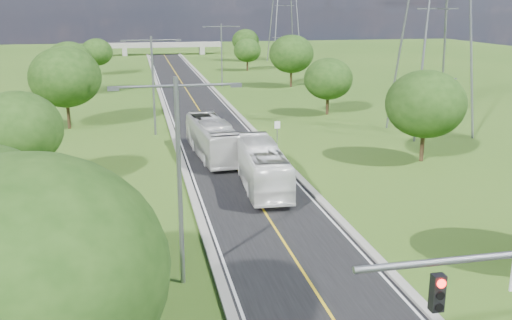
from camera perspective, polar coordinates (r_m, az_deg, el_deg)
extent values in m
plane|color=#305518|center=(74.92, -5.87, 5.24)|extent=(260.00, 260.00, 0.00)
cube|color=black|center=(80.80, -6.34, 5.99)|extent=(8.00, 150.00, 0.06)
cube|color=gray|center=(80.49, -9.37, 5.90)|extent=(0.50, 150.00, 0.22)
cube|color=gray|center=(81.30, -3.35, 6.17)|extent=(0.50, 150.00, 0.22)
cylinder|color=slate|center=(16.81, 23.34, -8.77)|extent=(8.40, 0.20, 0.20)
cube|color=black|center=(16.27, 17.67, -12.53)|extent=(0.35, 0.28, 1.05)
cylinder|color=#FF140C|center=(15.99, 18.06, -11.67)|extent=(0.24, 0.06, 0.24)
cylinder|color=slate|center=(54.29, 2.13, 2.71)|extent=(0.08, 0.08, 2.40)
cube|color=white|center=(54.09, 2.15, 3.53)|extent=(0.55, 0.04, 0.70)
cube|color=gray|center=(153.85, -12.99, 10.51)|extent=(1.20, 3.00, 2.00)
cube|color=gray|center=(154.85, -5.45, 10.85)|extent=(1.20, 3.00, 2.00)
cube|color=gray|center=(153.91, -9.23, 11.30)|extent=(30.00, 3.00, 1.20)
cylinder|color=slate|center=(26.68, -7.65, -2.46)|extent=(0.22, 0.22, 10.00)
cylinder|color=slate|center=(25.60, -11.16, 7.21)|extent=(2.80, 0.12, 0.12)
cylinder|color=slate|center=(25.79, -4.89, 7.50)|extent=(2.80, 0.12, 0.12)
cube|color=slate|center=(25.62, -14.08, 6.93)|extent=(0.50, 0.25, 0.18)
cube|color=slate|center=(25.99, -2.02, 7.49)|extent=(0.50, 0.25, 0.18)
cylinder|color=slate|center=(58.94, -10.24, 7.24)|extent=(0.22, 0.22, 10.00)
cylinder|color=slate|center=(58.46, -11.85, 11.64)|extent=(2.80, 0.12, 0.12)
cylinder|color=slate|center=(58.54, -9.06, 11.77)|extent=(2.80, 0.12, 0.12)
cube|color=slate|center=(58.47, -13.15, 11.51)|extent=(0.50, 0.25, 0.18)
cube|color=slate|center=(58.63, -7.76, 11.78)|extent=(0.50, 0.25, 0.18)
cylinder|color=slate|center=(92.74, -3.45, 10.36)|extent=(0.22, 0.22, 10.00)
cylinder|color=slate|center=(92.25, -4.38, 13.18)|extent=(2.80, 0.12, 0.12)
cylinder|color=slate|center=(92.67, -2.62, 13.22)|extent=(2.80, 0.12, 0.12)
cube|color=slate|center=(92.09, -5.20, 13.12)|extent=(0.50, 0.25, 0.18)
cube|color=slate|center=(92.89, -1.81, 13.20)|extent=(0.50, 0.25, 0.18)
cylinder|color=black|center=(43.78, -22.36, -1.38)|extent=(0.36, 0.36, 2.70)
ellipsoid|color=#1A390F|center=(43.01, -22.80, 2.83)|extent=(6.30, 6.30, 5.36)
cylinder|color=black|center=(64.80, -18.25, 4.41)|extent=(0.36, 0.36, 3.24)
ellipsoid|color=#1A390F|center=(64.21, -18.55, 7.87)|extent=(7.56, 7.56, 6.43)
cylinder|color=black|center=(88.62, -17.99, 7.09)|extent=(0.36, 0.36, 2.88)
ellipsoid|color=#1A390F|center=(88.22, -18.18, 9.35)|extent=(6.72, 6.72, 5.71)
cylinder|color=black|center=(112.19, -15.54, 8.79)|extent=(0.36, 0.36, 2.52)
ellipsoid|color=#1A390F|center=(111.90, -15.65, 10.35)|extent=(5.88, 5.88, 5.00)
ellipsoid|color=#1A390F|center=(17.28, -22.00, -10.54)|extent=(7.98, 7.98, 6.78)
cylinder|color=black|center=(50.79, 16.29, 1.48)|extent=(0.36, 0.36, 2.88)
ellipsoid|color=#1A390F|center=(50.10, 16.59, 5.39)|extent=(6.72, 6.72, 5.71)
cylinder|color=black|center=(70.21, 7.15, 5.56)|extent=(0.36, 0.36, 2.52)
ellipsoid|color=#1A390F|center=(69.75, 7.24, 8.05)|extent=(5.88, 5.88, 5.00)
cylinder|color=black|center=(93.44, 3.52, 8.25)|extent=(0.36, 0.36, 3.06)
ellipsoid|color=#1A390F|center=(93.05, 3.56, 10.54)|extent=(7.14, 7.14, 6.07)
cylinder|color=black|center=(116.13, -0.87, 9.50)|extent=(0.36, 0.36, 2.34)
ellipsoid|color=#1A390F|center=(115.87, -0.88, 10.91)|extent=(5.46, 5.46, 4.64)
cylinder|color=black|center=(136.33, -1.05, 10.45)|extent=(0.36, 0.36, 2.70)
ellipsoid|color=#1A390F|center=(136.08, -1.06, 11.84)|extent=(6.30, 6.30, 5.36)
imported|color=white|center=(41.64, 0.55, -0.57)|extent=(3.39, 11.63, 3.20)
imported|color=silver|center=(50.11, -4.39, 2.18)|extent=(3.57, 11.90, 3.27)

